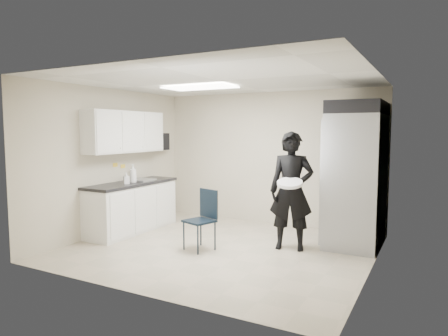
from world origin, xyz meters
The scene contains 21 objects.
floor centered at (0.00, 0.00, 0.00)m, with size 4.50×4.50×0.00m, color tan.
ceiling centered at (0.00, 0.00, 2.60)m, with size 4.50×4.50×0.00m, color silver.
back_wall centered at (0.00, 2.00, 1.30)m, with size 4.50×4.50×0.00m, color #C1B59F.
left_wall centered at (-2.25, 0.00, 1.30)m, with size 4.00×4.00×0.00m, color #C1B59F.
right_wall centered at (2.25, 0.00, 1.30)m, with size 4.00×4.00×0.00m, color #C1B59F.
ceiling_panel centered at (-0.60, 0.40, 2.57)m, with size 1.20×0.60×0.02m, color white.
lower_counter centered at (-1.95, 0.20, 0.43)m, with size 0.60×1.90×0.86m, color silver.
countertop centered at (-1.95, 0.20, 0.89)m, with size 0.64×1.95×0.05m, color black.
sink centered at (-1.93, 0.45, 0.87)m, with size 0.42×0.40×0.14m, color gray.
faucet centered at (-2.13, 0.45, 1.02)m, with size 0.02×0.02×0.24m, color silver.
upper_cabinets centered at (-2.08, 0.20, 1.83)m, with size 0.35×1.80×0.75m, color silver.
towel_dispenser centered at (-2.14, 1.35, 1.62)m, with size 0.22×0.30×0.35m, color black.
notice_sticker_left centered at (-2.24, 0.10, 1.22)m, with size 0.00×0.12×0.07m, color yellow.
notice_sticker_right centered at (-2.24, 0.30, 1.18)m, with size 0.00×0.12×0.07m, color yellow.
commercial_fridge centered at (1.83, 1.27, 1.05)m, with size 0.80×1.35×2.10m, color gray.
fridge_compressor centered at (1.83, 1.27, 2.20)m, with size 0.80×1.35×0.20m, color black.
folding_chair centered at (-0.24, -0.23, 0.45)m, with size 0.40×0.40×0.91m, color black.
man_tuxedo centered at (0.99, 0.49, 0.92)m, with size 0.67×0.45×1.84m, color black.
bucket_lid centered at (1.05, 0.25, 1.07)m, with size 0.38×0.38×0.05m, color white.
soap_bottle_a centered at (-1.86, 0.14, 1.08)m, with size 0.13×0.13×0.34m, color silver.
soap_bottle_b centered at (-1.84, -0.06, 1.01)m, with size 0.09×0.10×0.21m, color #A9ABB5.
Camera 1 is at (2.95, -5.39, 1.85)m, focal length 32.00 mm.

